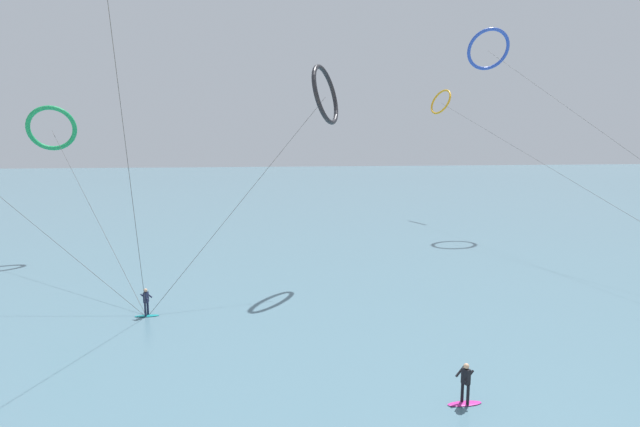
{
  "coord_description": "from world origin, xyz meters",
  "views": [
    {
      "loc": [
        -3.91,
        -2.65,
        10.24
      ],
      "look_at": [
        0.0,
        23.54,
        6.35
      ],
      "focal_mm": 26.92,
      "sensor_mm": 36.0,
      "label": 1
    }
  ],
  "objects_px": {
    "surfer_magenta": "(465,386)",
    "kite_cobalt": "(489,49)",
    "kite_emerald": "(52,128)",
    "kite_charcoal": "(325,95)",
    "surfer_teal": "(146,304)",
    "kite_amber": "(441,102)"
  },
  "relations": [
    {
      "from": "surfer_teal",
      "to": "kite_emerald",
      "type": "xyz_separation_m",
      "value": [
        -10.8,
        17.06,
        10.71
      ]
    },
    {
      "from": "surfer_magenta",
      "to": "kite_charcoal",
      "type": "distance_m",
      "value": 22.55
    },
    {
      "from": "surfer_teal",
      "to": "surfer_magenta",
      "type": "relative_size",
      "value": 1.0
    },
    {
      "from": "kite_emerald",
      "to": "kite_amber",
      "type": "distance_m",
      "value": 47.17
    },
    {
      "from": "kite_charcoal",
      "to": "kite_emerald",
      "type": "relative_size",
      "value": 0.87
    },
    {
      "from": "surfer_teal",
      "to": "kite_amber",
      "type": "xyz_separation_m",
      "value": [
        32.46,
        35.38,
        14.98
      ]
    },
    {
      "from": "kite_charcoal",
      "to": "kite_emerald",
      "type": "height_order",
      "value": "kite_charcoal"
    },
    {
      "from": "kite_emerald",
      "to": "kite_cobalt",
      "type": "relative_size",
      "value": 0.47
    },
    {
      "from": "surfer_teal",
      "to": "kite_charcoal",
      "type": "bearing_deg",
      "value": 137.08
    },
    {
      "from": "surfer_teal",
      "to": "kite_emerald",
      "type": "relative_size",
      "value": 0.09
    },
    {
      "from": "surfer_magenta",
      "to": "surfer_teal",
      "type": "bearing_deg",
      "value": 26.37
    },
    {
      "from": "kite_charcoal",
      "to": "kite_amber",
      "type": "distance_m",
      "value": 35.68
    },
    {
      "from": "surfer_teal",
      "to": "kite_cobalt",
      "type": "relative_size",
      "value": 0.04
    },
    {
      "from": "surfer_magenta",
      "to": "kite_emerald",
      "type": "xyz_separation_m",
      "value": [
        -25.15,
        28.98,
        10.71
      ]
    },
    {
      "from": "surfer_magenta",
      "to": "kite_charcoal",
      "type": "height_order",
      "value": "kite_charcoal"
    },
    {
      "from": "kite_charcoal",
      "to": "kite_amber",
      "type": "xyz_separation_m",
      "value": [
        20.73,
        28.97,
        2.12
      ]
    },
    {
      "from": "kite_cobalt",
      "to": "kite_emerald",
      "type": "bearing_deg",
      "value": 14.12
    },
    {
      "from": "surfer_magenta",
      "to": "kite_cobalt",
      "type": "distance_m",
      "value": 44.85
    },
    {
      "from": "surfer_magenta",
      "to": "kite_cobalt",
      "type": "height_order",
      "value": "kite_cobalt"
    },
    {
      "from": "surfer_magenta",
      "to": "kite_amber",
      "type": "bearing_deg",
      "value": -44.85
    },
    {
      "from": "kite_cobalt",
      "to": "kite_charcoal",
      "type": "bearing_deg",
      "value": 44.64
    },
    {
      "from": "surfer_magenta",
      "to": "kite_cobalt",
      "type": "relative_size",
      "value": 0.04
    }
  ]
}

